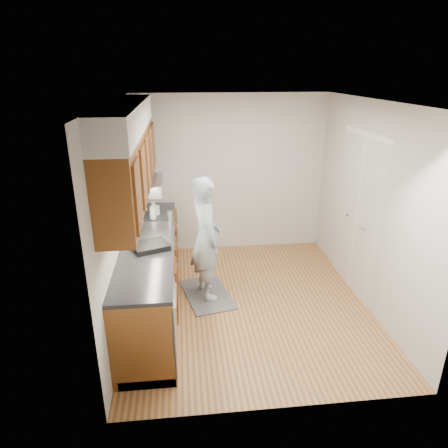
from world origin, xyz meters
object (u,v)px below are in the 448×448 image
at_px(soap_bottle_a, 153,210).
at_px(dish_rack, 150,246).
at_px(steel_can, 170,216).
at_px(person, 206,231).
at_px(soap_bottle_b, 155,208).

bearing_deg(soap_bottle_a, dish_rack, -88.70).
relative_size(soap_bottle_a, steel_can, 1.86).
relative_size(person, soap_bottle_a, 7.46).
bearing_deg(person, steel_can, 35.11).
height_order(steel_can, dish_rack, steel_can).
bearing_deg(person, soap_bottle_a, 40.73).
relative_size(soap_bottle_a, soap_bottle_b, 1.23).
bearing_deg(steel_can, soap_bottle_a, 158.89).
bearing_deg(soap_bottle_b, dish_rack, -89.82).
distance_m(steel_can, dish_rack, 0.89).
bearing_deg(soap_bottle_b, soap_bottle_a, -96.40).
height_order(soap_bottle_a, dish_rack, soap_bottle_a).
distance_m(soap_bottle_a, soap_bottle_b, 0.16).
bearing_deg(person, dish_rack, 112.02).
relative_size(soap_bottle_b, dish_rack, 0.52).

